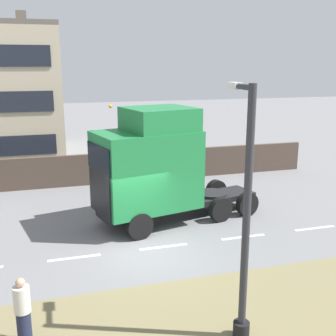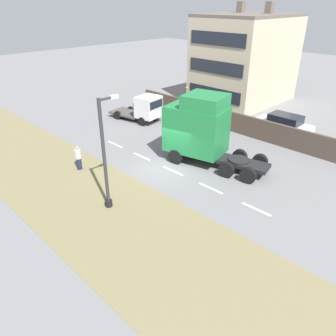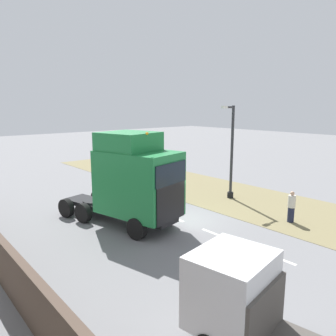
% 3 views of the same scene
% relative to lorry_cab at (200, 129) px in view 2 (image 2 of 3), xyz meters
% --- Properties ---
extents(ground_plane, '(120.00, 120.00, 0.00)m').
position_rel_lorry_cab_xyz_m(ground_plane, '(-2.37, 0.91, -2.42)').
color(ground_plane, slate).
rests_on(ground_plane, ground).
extents(grass_verge, '(7.00, 44.00, 0.01)m').
position_rel_lorry_cab_xyz_m(grass_verge, '(-8.37, 0.91, -2.42)').
color(grass_verge, olive).
rests_on(grass_verge, ground).
extents(lane_markings, '(0.16, 14.60, 0.00)m').
position_rel_lorry_cab_xyz_m(lane_markings, '(-2.37, 0.21, -2.42)').
color(lane_markings, white).
rests_on(lane_markings, ground).
extents(boundary_wall, '(0.25, 24.00, 1.72)m').
position_rel_lorry_cab_xyz_m(boundary_wall, '(6.63, 0.91, -1.57)').
color(boundary_wall, '#4C3D33').
rests_on(boundary_wall, ground).
extents(building_block, '(10.53, 7.51, 10.08)m').
position_rel_lorry_cab_xyz_m(building_block, '(15.46, 6.69, 2.07)').
color(building_block, '#C1B293').
rests_on(building_block, ground).
extents(lorry_cab, '(4.07, 7.49, 4.96)m').
position_rel_lorry_cab_xyz_m(lorry_cab, '(0.00, 0.00, 0.00)').
color(lorry_cab, black).
rests_on(lorry_cab, ground).
extents(flatbed_truck, '(2.83, 5.38, 2.49)m').
position_rel_lorry_cab_xyz_m(flatbed_truck, '(2.87, 8.97, -1.11)').
color(flatbed_truck, silver).
rests_on(flatbed_truck, ground).
extents(parked_car, '(2.01, 4.55, 1.94)m').
position_rel_lorry_cab_xyz_m(parked_car, '(8.43, -1.98, -1.47)').
color(parked_car, silver).
rests_on(parked_car, ground).
extents(lamp_post, '(1.32, 0.40, 6.11)m').
position_rel_lorry_cab_xyz_m(lamp_post, '(-7.86, -0.20, 0.30)').
color(lamp_post, black).
rests_on(lamp_post, ground).
extents(pedestrian, '(0.39, 0.39, 1.69)m').
position_rel_lorry_cab_xyz_m(pedestrian, '(-6.66, 4.86, -1.60)').
color(pedestrian, '#1E233D').
rests_on(pedestrian, ground).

